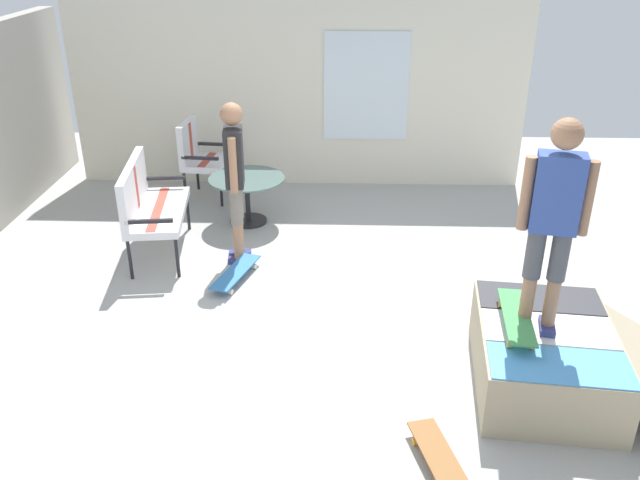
# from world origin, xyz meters

# --- Properties ---
(ground_plane) EXTENTS (12.00, 12.00, 0.10)m
(ground_plane) POSITION_xyz_m (0.00, 0.00, -0.05)
(ground_plane) COLOR #A8A8A3
(house_facade) EXTENTS (0.23, 6.00, 2.44)m
(house_facade) POSITION_xyz_m (3.80, 0.49, 1.22)
(house_facade) COLOR silver
(house_facade) RESTS_ON ground_plane
(skate_ramp) EXTENTS (1.53, 1.82, 0.51)m
(skate_ramp) POSITION_xyz_m (-0.66, -1.71, 0.26)
(skate_ramp) COLOR tan
(skate_ramp) RESTS_ON ground_plane
(patio_bench) EXTENTS (1.31, 0.70, 1.02)m
(patio_bench) POSITION_xyz_m (1.50, 1.97, 0.62)
(patio_bench) COLOR black
(patio_bench) RESTS_ON ground_plane
(patio_chair_near_house) EXTENTS (0.67, 0.60, 1.02)m
(patio_chair_near_house) POSITION_xyz_m (3.14, 1.75, 0.61)
(patio_chair_near_house) COLOR black
(patio_chair_near_house) RESTS_ON ground_plane
(patio_table) EXTENTS (0.90, 0.90, 0.57)m
(patio_table) POSITION_xyz_m (2.36, 1.02, 0.40)
(patio_table) COLOR black
(patio_table) RESTS_ON ground_plane
(person_watching) EXTENTS (0.48, 0.27, 1.70)m
(person_watching) POSITION_xyz_m (1.39, 0.99, 0.99)
(person_watching) COLOR navy
(person_watching) RESTS_ON ground_plane
(person_skater) EXTENTS (0.29, 0.47, 1.62)m
(person_skater) POSITION_xyz_m (-0.65, -1.57, 1.45)
(person_skater) COLOR navy
(person_skater) RESTS_ON skate_ramp
(skateboard_by_bench) EXTENTS (0.82, 0.43, 0.10)m
(skateboard_by_bench) POSITION_xyz_m (0.92, 0.96, 0.08)
(skateboard_by_bench) COLOR #3372B2
(skateboard_by_bench) RESTS_ON ground_plane
(skateboard_spare) EXTENTS (0.82, 0.40, 0.10)m
(skateboard_spare) POSITION_xyz_m (-1.62, -0.78, 0.08)
(skateboard_spare) COLOR brown
(skateboard_spare) RESTS_ON ground_plane
(skateboard_on_ramp) EXTENTS (0.82, 0.28, 0.10)m
(skateboard_on_ramp) POSITION_xyz_m (-0.64, -1.43, 0.60)
(skateboard_on_ramp) COLOR #3F8C4C
(skateboard_on_ramp) RESTS_ON skate_ramp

